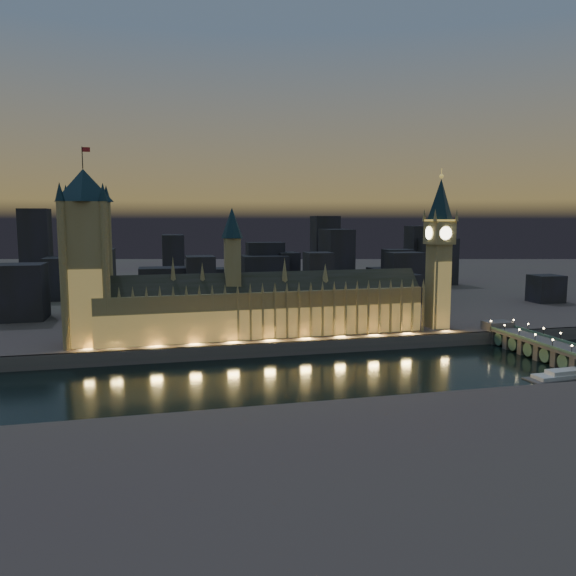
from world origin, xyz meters
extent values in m
plane|color=black|center=(0.00, 0.00, 0.00)|extent=(2000.00, 2000.00, 0.00)
cube|color=#50383E|center=(0.00, 520.00, 4.00)|extent=(2000.00, 960.00, 8.00)
cube|color=#4C524C|center=(0.00, 41.00, 4.00)|extent=(2000.00, 2.50, 8.00)
cube|color=olive|center=(-7.49, 62.00, 22.00)|extent=(200.56, 26.78, 28.00)
cube|color=#B29146|center=(-7.49, 51.75, 17.00)|extent=(200.00, 0.50, 18.00)
cube|color=black|center=(-7.49, 62.00, 39.00)|extent=(200.44, 23.05, 16.26)
cube|color=olive|center=(-27.49, 62.00, 52.00)|extent=(9.00, 9.00, 32.00)
cone|color=#122A32|center=(-27.49, 62.00, 77.00)|extent=(13.00, 13.00, 18.00)
cube|color=olive|center=(-107.49, 51.40, 22.00)|extent=(1.20, 1.20, 28.00)
cone|color=olive|center=(-107.49, 52.00, 39.00)|extent=(2.00, 2.00, 6.00)
cube|color=olive|center=(-100.08, 51.40, 22.00)|extent=(1.20, 1.20, 28.00)
cone|color=olive|center=(-100.08, 52.00, 39.00)|extent=(2.00, 2.00, 6.00)
cube|color=olive|center=(-92.67, 51.40, 22.00)|extent=(1.20, 1.20, 28.00)
cone|color=olive|center=(-92.67, 52.00, 39.00)|extent=(2.00, 2.00, 6.00)
cube|color=olive|center=(-85.26, 51.40, 22.00)|extent=(1.20, 1.20, 28.00)
cone|color=olive|center=(-85.26, 52.00, 39.00)|extent=(2.00, 2.00, 6.00)
cube|color=olive|center=(-77.86, 51.40, 22.00)|extent=(1.20, 1.20, 28.00)
cone|color=olive|center=(-77.86, 52.00, 39.00)|extent=(2.00, 2.00, 6.00)
cube|color=olive|center=(-70.45, 51.40, 22.00)|extent=(1.20, 1.20, 28.00)
cone|color=olive|center=(-70.45, 52.00, 39.00)|extent=(2.00, 2.00, 6.00)
cube|color=olive|center=(-63.04, 51.40, 22.00)|extent=(1.20, 1.20, 28.00)
cone|color=olive|center=(-63.04, 52.00, 39.00)|extent=(2.00, 2.00, 6.00)
cube|color=olive|center=(-55.63, 51.40, 22.00)|extent=(1.20, 1.20, 28.00)
cone|color=olive|center=(-55.63, 52.00, 39.00)|extent=(2.00, 2.00, 6.00)
cube|color=olive|center=(-48.23, 51.40, 22.00)|extent=(1.20, 1.20, 28.00)
cone|color=olive|center=(-48.23, 52.00, 39.00)|extent=(2.00, 2.00, 6.00)
cube|color=olive|center=(-40.82, 51.40, 22.00)|extent=(1.20, 1.20, 28.00)
cone|color=olive|center=(-40.82, 52.00, 39.00)|extent=(2.00, 2.00, 6.00)
cube|color=olive|center=(-33.41, 51.40, 22.00)|extent=(1.20, 1.20, 28.00)
cone|color=olive|center=(-33.41, 52.00, 39.00)|extent=(2.00, 2.00, 6.00)
cube|color=olive|center=(-26.00, 51.40, 22.00)|extent=(1.20, 1.20, 28.00)
cone|color=olive|center=(-26.00, 52.00, 39.00)|extent=(2.00, 2.00, 6.00)
cube|color=olive|center=(-18.60, 51.40, 22.00)|extent=(1.20, 1.20, 28.00)
cone|color=olive|center=(-18.60, 52.00, 39.00)|extent=(2.00, 2.00, 6.00)
cube|color=olive|center=(-11.19, 51.40, 22.00)|extent=(1.20, 1.20, 28.00)
cone|color=olive|center=(-11.19, 52.00, 39.00)|extent=(2.00, 2.00, 6.00)
cube|color=olive|center=(-3.78, 51.40, 22.00)|extent=(1.20, 1.20, 28.00)
cone|color=olive|center=(-3.78, 52.00, 39.00)|extent=(2.00, 2.00, 6.00)
cube|color=olive|center=(3.63, 51.40, 22.00)|extent=(1.20, 1.20, 28.00)
cone|color=olive|center=(3.63, 52.00, 39.00)|extent=(2.00, 2.00, 6.00)
cube|color=olive|center=(11.03, 51.40, 22.00)|extent=(1.20, 1.20, 28.00)
cone|color=olive|center=(11.03, 52.00, 39.00)|extent=(2.00, 2.00, 6.00)
cube|color=olive|center=(18.44, 51.40, 22.00)|extent=(1.20, 1.20, 28.00)
cone|color=olive|center=(18.44, 52.00, 39.00)|extent=(2.00, 2.00, 6.00)
cube|color=olive|center=(25.85, 51.40, 22.00)|extent=(1.20, 1.20, 28.00)
cone|color=olive|center=(25.85, 52.00, 39.00)|extent=(2.00, 2.00, 6.00)
cube|color=olive|center=(33.25, 51.40, 22.00)|extent=(1.20, 1.20, 28.00)
cone|color=olive|center=(33.25, 52.00, 39.00)|extent=(2.00, 2.00, 6.00)
cube|color=olive|center=(40.66, 51.40, 22.00)|extent=(1.20, 1.20, 28.00)
cone|color=olive|center=(40.66, 52.00, 39.00)|extent=(2.00, 2.00, 6.00)
cube|color=olive|center=(48.07, 51.40, 22.00)|extent=(1.20, 1.20, 28.00)
cone|color=olive|center=(48.07, 52.00, 39.00)|extent=(2.00, 2.00, 6.00)
cube|color=olive|center=(55.48, 51.40, 22.00)|extent=(1.20, 1.20, 28.00)
cone|color=olive|center=(55.48, 52.00, 39.00)|extent=(2.00, 2.00, 6.00)
cube|color=olive|center=(62.88, 51.40, 22.00)|extent=(1.20, 1.20, 28.00)
cone|color=olive|center=(62.88, 52.00, 39.00)|extent=(2.00, 2.00, 6.00)
cube|color=olive|center=(70.29, 51.40, 22.00)|extent=(1.20, 1.20, 28.00)
cone|color=olive|center=(70.29, 52.00, 39.00)|extent=(2.00, 2.00, 6.00)
cube|color=olive|center=(77.70, 51.40, 22.00)|extent=(1.20, 1.20, 28.00)
cone|color=olive|center=(77.70, 52.00, 39.00)|extent=(2.00, 2.00, 6.00)
cube|color=olive|center=(85.11, 51.40, 22.00)|extent=(1.20, 1.20, 28.00)
cone|color=olive|center=(85.11, 52.00, 39.00)|extent=(2.00, 2.00, 6.00)
cube|color=olive|center=(92.51, 51.40, 22.00)|extent=(1.20, 1.20, 28.00)
cone|color=olive|center=(92.51, 52.00, 39.00)|extent=(2.00, 2.00, 6.00)
cone|color=olive|center=(-62.49, 62.00, 49.00)|extent=(4.40, 4.40, 18.00)
cone|color=olive|center=(-45.49, 62.00, 47.00)|extent=(4.40, 4.40, 14.00)
cone|color=olive|center=(4.51, 62.00, 48.00)|extent=(4.40, 4.40, 16.00)
cone|color=olive|center=(30.51, 62.00, 46.00)|extent=(4.40, 4.40, 12.00)
cube|color=olive|center=(-110.00, 62.00, 48.44)|extent=(22.38, 22.38, 80.88)
cube|color=#B29146|center=(-110.00, 50.80, 30.00)|extent=(22.00, 0.50, 44.00)
cone|color=#122A32|center=(-110.00, 62.00, 97.88)|extent=(31.68, 31.68, 18.00)
cylinder|color=black|center=(-110.00, 62.00, 112.88)|extent=(0.50, 0.50, 12.00)
cube|color=#AC2324|center=(-107.80, 62.00, 117.38)|extent=(4.00, 0.15, 2.50)
cylinder|color=olive|center=(-121.00, 51.00, 48.44)|extent=(4.40, 4.40, 80.88)
cone|color=#122A32|center=(-121.00, 51.00, 93.88)|extent=(5.20, 5.20, 10.00)
cylinder|color=olive|center=(-121.00, 73.00, 48.44)|extent=(4.40, 4.40, 80.88)
cone|color=#122A32|center=(-121.00, 73.00, 93.88)|extent=(5.20, 5.20, 10.00)
cylinder|color=olive|center=(-99.00, 51.00, 48.44)|extent=(4.40, 4.40, 80.88)
cone|color=#122A32|center=(-99.00, 51.00, 93.88)|extent=(5.20, 5.20, 10.00)
cylinder|color=olive|center=(-99.00, 73.00, 48.44)|extent=(4.40, 4.40, 80.88)
cone|color=#122A32|center=(-99.00, 73.00, 93.88)|extent=(5.20, 5.20, 10.00)
cube|color=olive|center=(108.00, 62.00, 35.48)|extent=(13.24, 13.24, 54.95)
cube|color=#B29146|center=(108.00, 55.80, 30.00)|extent=(12.00, 0.50, 44.00)
cube|color=olive|center=(108.00, 62.00, 70.39)|extent=(15.00, 15.00, 14.87)
cube|color=#F2C64C|center=(108.00, 62.00, 78.42)|extent=(15.75, 15.75, 1.20)
cone|color=#122A32|center=(108.00, 62.00, 92.02)|extent=(18.00, 18.00, 26.00)
sphere|color=#F2C64C|center=(108.00, 62.00, 106.52)|extent=(2.80, 2.80, 2.80)
cylinder|color=#F2C64C|center=(108.00, 62.00, 109.02)|extent=(0.40, 0.40, 5.00)
cylinder|color=#FFF2BF|center=(108.00, 54.25, 70.39)|extent=(8.40, 0.50, 8.40)
cylinder|color=#FFF2BF|center=(108.00, 69.75, 70.39)|extent=(8.40, 0.50, 8.40)
cylinder|color=#FFF2BF|center=(100.25, 62.00, 70.39)|extent=(0.50, 8.40, 8.40)
cylinder|color=#FFF2BF|center=(115.75, 62.00, 70.39)|extent=(0.50, 8.40, 8.40)
cone|color=olive|center=(100.50, 54.50, 81.82)|extent=(2.60, 2.60, 8.00)
cone|color=olive|center=(100.50, 69.50, 81.82)|extent=(2.60, 2.60, 8.00)
cone|color=olive|center=(115.50, 54.50, 81.82)|extent=(2.60, 2.60, 8.00)
cone|color=olive|center=(115.50, 69.50, 81.82)|extent=(2.60, 2.60, 8.00)
cube|color=#4C524C|center=(142.14, -10.00, 9.50)|extent=(17.24, 100.00, 1.60)
cube|color=#435A4F|center=(133.92, -10.00, 10.90)|extent=(0.80, 100.00, 1.60)
cube|color=#435A4F|center=(150.37, -10.00, 10.90)|extent=(0.80, 100.00, 1.60)
cube|color=#4C524C|center=(142.14, 45.00, 8.75)|extent=(17.24, 12.00, 9.50)
cylinder|color=black|center=(133.92, -31.43, 12.70)|extent=(0.30, 0.30, 4.40)
sphere|color=#FFD88C|center=(133.92, -31.43, 15.00)|extent=(1.00, 1.00, 1.00)
cube|color=#4C524C|center=(142.14, -17.14, 4.35)|extent=(15.52, 4.00, 9.50)
cylinder|color=black|center=(133.92, -17.14, 12.70)|extent=(0.30, 0.30, 4.40)
sphere|color=#FFD88C|center=(133.92, -17.14, 15.00)|extent=(1.00, 1.00, 1.00)
cube|color=#4C524C|center=(142.14, -2.86, 4.35)|extent=(15.52, 4.00, 9.50)
cylinder|color=black|center=(133.92, -2.86, 12.70)|extent=(0.30, 0.30, 4.40)
sphere|color=#FFD88C|center=(133.92, -2.86, 15.00)|extent=(1.00, 1.00, 1.00)
cylinder|color=black|center=(150.37, -2.86, 12.70)|extent=(0.30, 0.30, 4.40)
sphere|color=#FFD88C|center=(150.37, -2.86, 15.00)|extent=(1.00, 1.00, 1.00)
cube|color=#4C524C|center=(142.14, 11.43, 4.35)|extent=(15.52, 4.00, 9.50)
cylinder|color=black|center=(133.92, 11.43, 12.70)|extent=(0.30, 0.30, 4.40)
sphere|color=#FFD88C|center=(133.92, 11.43, 15.00)|extent=(1.00, 1.00, 1.00)
cylinder|color=black|center=(150.37, 11.43, 12.70)|extent=(0.30, 0.30, 4.40)
sphere|color=#FFD88C|center=(150.37, 11.43, 15.00)|extent=(1.00, 1.00, 1.00)
cube|color=#4C524C|center=(142.14, 25.71, 4.35)|extent=(15.52, 4.00, 9.50)
cylinder|color=black|center=(133.92, 25.71, 12.70)|extent=(0.30, 0.30, 4.40)
sphere|color=#FFD88C|center=(133.92, 25.71, 15.00)|extent=(1.00, 1.00, 1.00)
cylinder|color=black|center=(150.37, 25.71, 12.70)|extent=(0.30, 0.30, 4.40)
sphere|color=#FFD88C|center=(150.37, 25.71, 15.00)|extent=(1.00, 1.00, 1.00)
cube|color=#4C524C|center=(142.14, 40.00, 4.35)|extent=(15.52, 4.00, 9.50)
cylinder|color=black|center=(133.92, 40.00, 12.70)|extent=(0.30, 0.30, 4.40)
sphere|color=#FFD88C|center=(133.92, 40.00, 15.00)|extent=(1.00, 1.00, 1.00)
cylinder|color=black|center=(150.37, 40.00, 12.70)|extent=(0.30, 0.30, 4.40)
sphere|color=#FFD88C|center=(150.37, 40.00, 15.00)|extent=(1.00, 1.00, 1.00)
cylinder|color=#435A4F|center=(142.14, -24.29, 4.70)|extent=(15.18, 8.00, 8.00)
cylinder|color=#435A4F|center=(142.14, -10.00, 4.70)|extent=(15.18, 8.00, 8.00)
cylinder|color=#435A4F|center=(142.14, 4.29, 4.70)|extent=(15.18, 8.00, 8.00)
cylinder|color=#435A4F|center=(142.14, 18.57, 4.70)|extent=(15.18, 8.00, 8.00)
cylinder|color=#435A4F|center=(142.14, 32.86, 4.70)|extent=(15.18, 8.00, 8.00)
cube|color=#4C524C|center=(129.38, -37.04, 0.30)|extent=(49.93, 14.28, 0.60)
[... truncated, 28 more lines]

